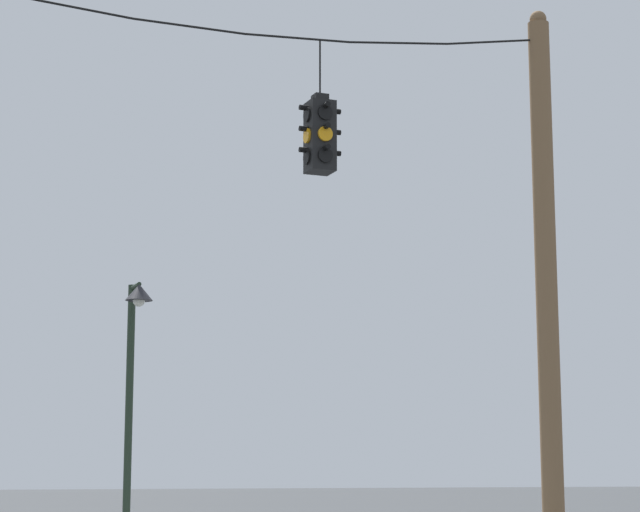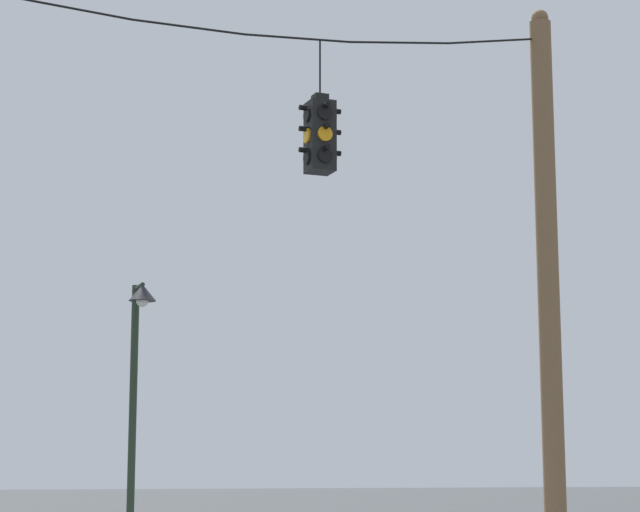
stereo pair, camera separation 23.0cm
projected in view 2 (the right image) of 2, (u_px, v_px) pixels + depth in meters
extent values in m
cylinder|color=brown|center=(549.00, 292.00, 17.24)|extent=(0.30, 0.30, 7.87)
sphere|color=brown|center=(540.00, 18.00, 17.93)|extent=(0.24, 0.24, 0.24)
cylinder|color=black|center=(73.00, 8.00, 15.42)|extent=(1.49, 0.03, 0.12)
cylinder|color=black|center=(189.00, 27.00, 15.94)|extent=(1.48, 0.03, 0.03)
cylinder|color=black|center=(298.00, 38.00, 16.48)|extent=(1.49, 0.03, 0.12)
cylinder|color=black|center=(400.00, 43.00, 17.03)|extent=(1.49, 0.03, 0.20)
cylinder|color=black|center=(495.00, 41.00, 17.59)|extent=(1.49, 0.03, 0.29)
cube|color=black|center=(320.00, 137.00, 16.36)|extent=(0.34, 0.34, 0.95)
cube|color=black|center=(320.00, 99.00, 16.45)|extent=(0.19, 0.19, 0.10)
cylinder|color=black|center=(320.00, 68.00, 16.52)|extent=(0.02, 0.02, 0.75)
cylinder|color=black|center=(325.00, 112.00, 16.24)|extent=(0.20, 0.03, 0.20)
cylinder|color=black|center=(326.00, 105.00, 16.21)|extent=(0.07, 0.12, 0.07)
cylinder|color=orange|center=(325.00, 134.00, 16.19)|extent=(0.20, 0.03, 0.20)
cylinder|color=black|center=(326.00, 126.00, 16.17)|extent=(0.07, 0.12, 0.07)
cylinder|color=black|center=(325.00, 155.00, 16.14)|extent=(0.20, 0.03, 0.20)
cylinder|color=black|center=(326.00, 147.00, 16.12)|extent=(0.07, 0.12, 0.07)
cylinder|color=black|center=(315.00, 120.00, 16.58)|extent=(0.20, 0.03, 0.20)
cylinder|color=black|center=(314.00, 114.00, 16.64)|extent=(0.07, 0.12, 0.07)
cylinder|color=orange|center=(315.00, 141.00, 16.53)|extent=(0.20, 0.03, 0.20)
cylinder|color=black|center=(314.00, 135.00, 16.59)|extent=(0.07, 0.12, 0.07)
cylinder|color=black|center=(315.00, 162.00, 16.48)|extent=(0.20, 0.03, 0.20)
cylinder|color=black|center=(314.00, 156.00, 16.54)|extent=(0.07, 0.12, 0.07)
cylinder|color=black|center=(307.00, 115.00, 16.34)|extent=(0.03, 0.20, 0.20)
cylinder|color=black|center=(304.00, 108.00, 16.34)|extent=(0.12, 0.07, 0.07)
cylinder|color=orange|center=(307.00, 136.00, 16.30)|extent=(0.03, 0.20, 0.20)
cylinder|color=black|center=(304.00, 129.00, 16.29)|extent=(0.12, 0.07, 0.07)
cylinder|color=black|center=(307.00, 157.00, 16.25)|extent=(0.03, 0.20, 0.20)
cylinder|color=black|center=(304.00, 150.00, 16.25)|extent=(0.12, 0.07, 0.07)
cylinder|color=black|center=(333.00, 118.00, 16.48)|extent=(0.03, 0.20, 0.20)
cylinder|color=black|center=(336.00, 111.00, 16.51)|extent=(0.12, 0.07, 0.07)
cylinder|color=orange|center=(333.00, 138.00, 16.43)|extent=(0.03, 0.20, 0.20)
cylinder|color=black|center=(336.00, 132.00, 16.46)|extent=(0.12, 0.07, 0.07)
cylinder|color=black|center=(333.00, 160.00, 16.38)|extent=(0.03, 0.20, 0.20)
cylinder|color=black|center=(336.00, 153.00, 16.41)|extent=(0.12, 0.07, 0.07)
cylinder|color=#233323|center=(132.00, 425.00, 19.43)|extent=(0.12, 0.12, 4.41)
cylinder|color=#233323|center=(139.00, 287.00, 19.58)|extent=(0.07, 0.47, 0.07)
cone|color=#232328|center=(143.00, 293.00, 19.34)|extent=(0.43, 0.43, 0.26)
sphere|color=silver|center=(142.00, 301.00, 19.32)|extent=(0.19, 0.19, 0.19)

